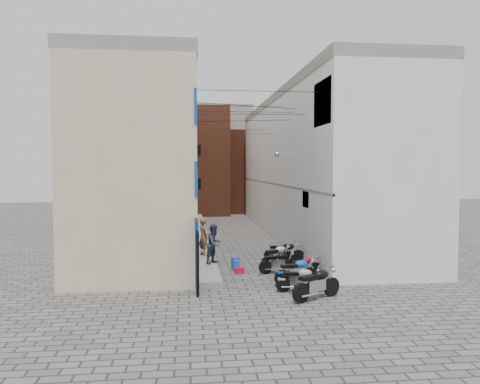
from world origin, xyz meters
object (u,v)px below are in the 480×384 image
object	(u,v)px
motorcycle_c	(297,270)
motorcycle_g	(284,251)
person_a	(204,236)
red_crate	(239,270)
motorcycle_b	(300,278)
water_jug_near	(236,266)
water_jug_far	(235,263)
motorcycle_e	(278,261)
motorcycle_f	(277,254)
person_b	(214,244)
motorcycle_d	(304,265)
motorcycle_a	(317,282)

from	to	relation	value
motorcycle_c	motorcycle_g	bearing A→B (deg)	156.99
person_a	red_crate	distance (m)	3.41
motorcycle_b	water_jug_near	distance (m)	4.11
motorcycle_c	water_jug_far	xyz separation A→B (m)	(-2.08, 2.78, -0.28)
motorcycle_e	motorcycle_f	distance (m)	1.15
motorcycle_g	person_b	bearing A→B (deg)	-66.55
motorcycle_c	red_crate	world-z (taller)	motorcycle_c
motorcycle_f	motorcycle_g	world-z (taller)	motorcycle_f
motorcycle_d	motorcycle_b	bearing A→B (deg)	-48.76
motorcycle_a	motorcycle_f	world-z (taller)	motorcycle_a
motorcycle_d	red_crate	size ratio (longest dim) A/B	4.48
motorcycle_c	red_crate	size ratio (longest dim) A/B	4.68
motorcycle_d	water_jug_near	world-z (taller)	motorcycle_d
motorcycle_c	water_jug_near	distance (m)	3.24
motorcycle_e	motorcycle_f	bearing A→B (deg)	155.51
motorcycle_b	motorcycle_e	size ratio (longest dim) A/B	0.98
person_a	water_jug_near	distance (m)	2.90
motorcycle_g	water_jug_far	world-z (taller)	motorcycle_g
motorcycle_e	person_b	bearing A→B (deg)	-126.81
red_crate	water_jug_far	bearing A→B (deg)	97.03
motorcycle_a	person_b	world-z (taller)	person_b
motorcycle_e	water_jug_far	xyz separation A→B (m)	(-1.75, 0.86, -0.24)
motorcycle_c	motorcycle_e	world-z (taller)	motorcycle_c
motorcycle_d	motorcycle_f	xyz separation A→B (m)	(-0.67, 2.20, 0.04)
motorcycle_e	person_b	size ratio (longest dim) A/B	1.03
motorcycle_g	person_a	distance (m)	3.87
person_b	water_jug_near	size ratio (longest dim) A/B	3.90
motorcycle_g	person_b	size ratio (longest dim) A/B	1.12
water_jug_near	red_crate	size ratio (longest dim) A/B	1.10
motorcycle_b	water_jug_far	size ratio (longest dim) A/B	3.22
motorcycle_c	motorcycle_g	xyz separation A→B (m)	(0.34, 3.93, 0.01)
motorcycle_g	person_a	xyz separation A→B (m)	(-3.70, 0.98, 0.59)
motorcycle_d	motorcycle_g	bearing A→B (deg)	153.20
person_a	water_jug_far	xyz separation A→B (m)	(1.28, -2.13, -0.88)
red_crate	motorcycle_f	bearing A→B (deg)	30.92
red_crate	motorcycle_b	bearing A→B (deg)	-59.66
motorcycle_b	motorcycle_d	bearing A→B (deg)	166.62
motorcycle_b	motorcycle_d	distance (m)	2.12
motorcycle_g	water_jug_near	bearing A→B (deg)	-52.07
water_jug_near	motorcycle_d	bearing A→B (deg)	-32.51
motorcycle_g	person_b	distance (m)	3.49
person_a	motorcycle_e	bearing A→B (deg)	-157.73
water_jug_near	motorcycle_b	bearing A→B (deg)	-62.64
water_jug_near	motorcycle_a	bearing A→B (deg)	-64.42
motorcycle_e	red_crate	bearing A→B (deg)	-107.13
motorcycle_b	motorcycle_f	world-z (taller)	motorcycle_f
motorcycle_g	water_jug_far	bearing A→B (deg)	-57.75
motorcycle_a	motorcycle_e	size ratio (longest dim) A/B	1.17
motorcycle_c	motorcycle_a	bearing A→B (deg)	-13.46
motorcycle_b	motorcycle_c	size ratio (longest dim) A/B	0.91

